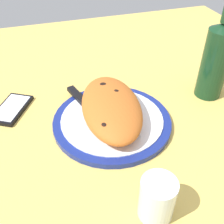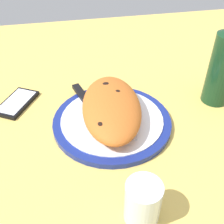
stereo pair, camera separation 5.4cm
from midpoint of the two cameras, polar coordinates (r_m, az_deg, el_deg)
name	(u,v)px [view 2 (the right image)]	position (r cm, az deg, el deg)	size (l,w,h in cm)	color
ground_plane	(112,128)	(71.10, 2.17, -3.40)	(150.00, 150.00, 3.00)	#DBB756
plate	(112,121)	(69.53, 2.22, -1.95)	(30.14, 30.14, 1.81)	navy
calzone	(110,107)	(67.36, 1.89, 0.97)	(28.60, 17.84, 6.21)	#C16023
fork	(134,113)	(70.77, 6.84, -0.18)	(16.50, 5.37, 0.40)	silver
knife	(87,101)	(73.84, -3.30, 2.26)	(23.55, 8.20, 1.20)	silver
smartphone	(17,103)	(79.73, -17.58, 1.82)	(14.60, 12.47, 1.16)	black
water_glass	(143,204)	(50.95, 9.62, -18.68)	(6.48, 6.48, 8.83)	silver
wine_bottle	(224,65)	(78.65, 24.32, 9.02)	(7.42, 7.42, 28.94)	#14381E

